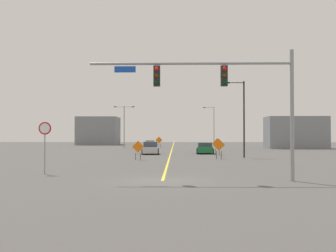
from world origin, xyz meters
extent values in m
plane|color=#4C4947|center=(0.00, 0.00, 0.00)|extent=(205.36, 205.36, 0.00)
cube|color=yellow|center=(0.00, 57.05, 0.00)|extent=(0.16, 114.09, 0.01)
cylinder|color=gray|center=(6.62, 0.00, 3.36)|extent=(0.20, 0.20, 6.72)
cylinder|color=gray|center=(1.43, 0.00, 6.02)|extent=(10.37, 0.14, 0.14)
cube|color=black|center=(3.16, 0.00, 5.38)|extent=(0.34, 0.32, 1.05)
sphere|color=red|center=(3.16, -0.17, 5.73)|extent=(0.22, 0.22, 0.22)
sphere|color=#3C3106|center=(3.16, -0.17, 5.38)|extent=(0.22, 0.22, 0.22)
sphere|color=black|center=(3.16, -0.17, 5.03)|extent=(0.22, 0.22, 0.22)
cube|color=black|center=(-0.30, 0.00, 5.38)|extent=(0.34, 0.32, 1.05)
sphere|color=red|center=(-0.30, -0.17, 5.73)|extent=(0.22, 0.22, 0.22)
sphere|color=#3C3106|center=(-0.30, -0.17, 5.38)|extent=(0.22, 0.22, 0.22)
sphere|color=black|center=(-0.30, -0.17, 5.03)|extent=(0.22, 0.22, 0.22)
cube|color=#1447B7|center=(-1.94, 0.00, 5.73)|extent=(1.10, 0.03, 0.32)
cylinder|color=gray|center=(-7.17, 3.26, 1.18)|extent=(0.07, 0.07, 2.36)
cylinder|color=#B20F14|center=(-7.17, 3.26, 2.74)|extent=(0.76, 0.03, 0.76)
cylinder|color=white|center=(-7.17, 3.24, 2.74)|extent=(0.61, 0.01, 0.61)
cylinder|color=black|center=(7.64, 20.33, 3.91)|extent=(0.16, 0.16, 7.83)
cylinder|color=black|center=(6.80, 20.33, 7.68)|extent=(1.67, 0.08, 0.08)
cube|color=#262628|center=(5.96, 20.33, 7.68)|extent=(0.44, 0.24, 0.14)
cylinder|color=gray|center=(8.50, 61.75, 4.04)|extent=(0.16, 0.16, 8.09)
cylinder|color=gray|center=(7.51, 61.75, 7.94)|extent=(1.97, 0.08, 0.08)
cube|color=#262628|center=(6.52, 61.75, 7.94)|extent=(0.44, 0.24, 0.14)
cylinder|color=gray|center=(-8.35, 48.20, 3.66)|extent=(0.16, 0.16, 7.31)
cylinder|color=gray|center=(-9.13, 48.20, 7.16)|extent=(1.57, 0.08, 0.08)
cube|color=#262628|center=(-9.92, 48.20, 7.16)|extent=(0.44, 0.24, 0.14)
cylinder|color=gray|center=(-7.57, 48.20, 7.16)|extent=(1.57, 0.08, 0.08)
cube|color=#262628|center=(-6.78, 48.20, 7.16)|extent=(0.44, 0.24, 0.14)
cube|color=orange|center=(4.80, 17.88, 1.38)|extent=(1.15, 0.27, 1.17)
cylinder|color=black|center=(4.58, 17.92, 0.39)|extent=(0.05, 0.05, 0.77)
cylinder|color=black|center=(5.02, 17.84, 0.39)|extent=(0.05, 0.05, 0.77)
cube|color=orange|center=(-2.85, 16.40, 1.23)|extent=(1.12, 0.06, 1.12)
cylinder|color=black|center=(-3.07, 16.40, 0.32)|extent=(0.05, 0.05, 0.65)
cylinder|color=black|center=(-2.63, 16.39, 0.32)|extent=(0.05, 0.05, 0.65)
cube|color=orange|center=(5.37, 24.88, 1.37)|extent=(1.17, 0.29, 1.18)
cylinder|color=black|center=(5.14, 24.83, 0.38)|extent=(0.05, 0.05, 0.76)
cylinder|color=black|center=(5.59, 24.93, 0.38)|extent=(0.05, 0.05, 0.76)
cube|color=orange|center=(-2.34, 48.99, 1.38)|extent=(1.22, 0.21, 1.23)
cylinder|color=black|center=(-2.58, 49.03, 0.37)|extent=(0.05, 0.05, 0.74)
cylinder|color=black|center=(-2.11, 48.96, 0.37)|extent=(0.05, 0.05, 0.74)
cube|color=orange|center=(-4.36, 56.63, 0.44)|extent=(1.88, 4.42, 0.57)
cube|color=#333D47|center=(-4.36, 56.85, 0.96)|extent=(1.68, 2.08, 0.47)
cylinder|color=black|center=(-5.27, 55.08, 0.32)|extent=(0.23, 0.64, 0.64)
cylinder|color=black|center=(-3.42, 55.09, 0.32)|extent=(0.23, 0.64, 0.64)
cylinder|color=black|center=(-5.30, 58.16, 0.32)|extent=(0.23, 0.64, 0.64)
cylinder|color=black|center=(-3.45, 58.18, 0.32)|extent=(0.23, 0.64, 0.64)
cube|color=#B7BABF|center=(-2.41, 27.30, 0.51)|extent=(1.96, 4.07, 0.70)
cube|color=#333D47|center=(-2.42, 27.50, 1.18)|extent=(1.70, 2.31, 0.64)
cylinder|color=black|center=(-3.24, 25.86, 0.32)|extent=(0.25, 0.65, 0.64)
cylinder|color=black|center=(-1.46, 25.94, 0.32)|extent=(0.25, 0.65, 0.64)
cylinder|color=black|center=(-3.36, 28.66, 0.32)|extent=(0.25, 0.65, 0.64)
cylinder|color=black|center=(-1.58, 28.73, 0.32)|extent=(0.25, 0.65, 0.64)
cube|color=#196B38|center=(4.24, 28.81, 0.53)|extent=(2.09, 4.43, 0.74)
cube|color=#333D47|center=(4.23, 28.60, 1.14)|extent=(1.79, 2.17, 0.49)
cylinder|color=black|center=(5.25, 30.28, 0.32)|extent=(0.25, 0.65, 0.64)
cylinder|color=black|center=(3.39, 30.38, 0.32)|extent=(0.25, 0.65, 0.64)
cylinder|color=black|center=(5.09, 27.25, 0.32)|extent=(0.25, 0.65, 0.64)
cylinder|color=black|center=(3.23, 27.35, 0.32)|extent=(0.25, 0.65, 0.64)
cube|color=gray|center=(-17.17, 70.24, 3.17)|extent=(9.00, 7.96, 6.34)
cube|color=gray|center=(20.91, 47.16, 2.69)|extent=(9.84, 5.17, 5.38)
camera|label=1|loc=(0.71, -20.31, 2.38)|focal=42.40mm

